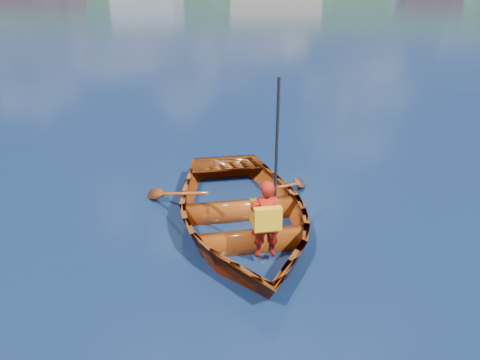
{
  "coord_description": "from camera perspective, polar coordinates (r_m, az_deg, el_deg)",
  "views": [
    {
      "loc": [
        -0.21,
        -5.4,
        3.5
      ],
      "look_at": [
        -0.81,
        0.51,
        0.77
      ],
      "focal_mm": 35.0,
      "sensor_mm": 36.0,
      "label": 1
    }
  ],
  "objects": [
    {
      "name": "rowboat",
      "position": [
        6.76,
        0.13,
        -3.96
      ],
      "size": [
        3.75,
        4.53,
        0.81
      ],
      "color": "brown",
      "rests_on": "ground"
    },
    {
      "name": "ground",
      "position": [
        6.44,
        6.85,
        -8.43
      ],
      "size": [
        600.0,
        600.0,
        0.0
      ],
      "color": "#10213A",
      "rests_on": "ground"
    },
    {
      "name": "child_paddler",
      "position": [
        5.83,
        3.16,
        -4.62
      ],
      "size": [
        0.44,
        0.42,
        2.26
      ],
      "color": "#9F150C",
      "rests_on": "ground"
    }
  ]
}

